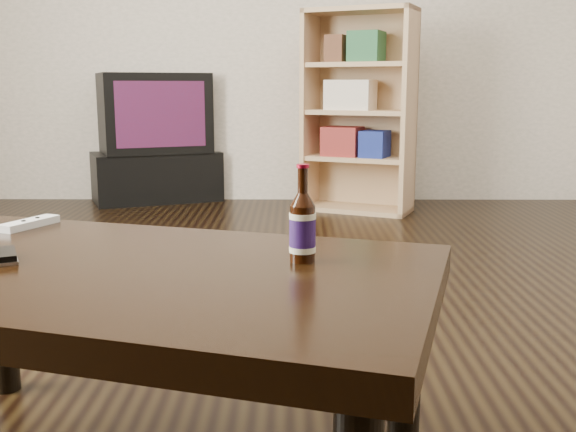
{
  "coord_description": "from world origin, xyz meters",
  "views": [
    {
      "loc": [
        0.15,
        -1.98,
        0.84
      ],
      "look_at": [
        0.14,
        -0.62,
        0.57
      ],
      "focal_mm": 42.0,
      "sensor_mm": 36.0,
      "label": 1
    }
  ],
  "objects_px": {
    "tv": "(154,113)",
    "phone": "(2,256)",
    "tv_stand": "(157,176)",
    "coffee_table": "(121,295)",
    "remote": "(29,223)",
    "beer_bottle": "(303,228)",
    "bookshelf": "(359,108)"
  },
  "relations": [
    {
      "from": "tv",
      "to": "beer_bottle",
      "type": "bearing_deg",
      "value": -96.33
    },
    {
      "from": "bookshelf",
      "to": "coffee_table",
      "type": "xyz_separation_m",
      "value": [
        -0.8,
        -3.21,
        -0.28
      ]
    },
    {
      "from": "tv_stand",
      "to": "remote",
      "type": "bearing_deg",
      "value": -106.66
    },
    {
      "from": "tv",
      "to": "phone",
      "type": "xyz_separation_m",
      "value": [
        0.39,
        -3.56,
        -0.16
      ]
    },
    {
      "from": "phone",
      "to": "beer_bottle",
      "type": "bearing_deg",
      "value": -25.45
    },
    {
      "from": "tv_stand",
      "to": "phone",
      "type": "height_order",
      "value": "phone"
    },
    {
      "from": "tv_stand",
      "to": "remote",
      "type": "relative_size",
      "value": 5.19
    },
    {
      "from": "bookshelf",
      "to": "beer_bottle",
      "type": "relative_size",
      "value": 6.56
    },
    {
      "from": "beer_bottle",
      "to": "phone",
      "type": "relative_size",
      "value": 1.65
    },
    {
      "from": "phone",
      "to": "remote",
      "type": "xyz_separation_m",
      "value": [
        -0.07,
        0.34,
        0.0
      ]
    },
    {
      "from": "bookshelf",
      "to": "beer_bottle",
      "type": "bearing_deg",
      "value": -74.07
    },
    {
      "from": "coffee_table",
      "to": "phone",
      "type": "distance_m",
      "value": 0.27
    },
    {
      "from": "tv_stand",
      "to": "tv",
      "type": "distance_m",
      "value": 0.46
    },
    {
      "from": "tv_stand",
      "to": "beer_bottle",
      "type": "relative_size",
      "value": 4.43
    },
    {
      "from": "tv",
      "to": "phone",
      "type": "height_order",
      "value": "tv"
    },
    {
      "from": "tv_stand",
      "to": "remote",
      "type": "height_order",
      "value": "remote"
    },
    {
      "from": "tv_stand",
      "to": "coffee_table",
      "type": "xyz_separation_m",
      "value": [
        0.65,
        -3.59,
        0.24
      ]
    },
    {
      "from": "coffee_table",
      "to": "remote",
      "type": "distance_m",
      "value": 0.5
    },
    {
      "from": "remote",
      "to": "bookshelf",
      "type": "bearing_deg",
      "value": 93.5
    },
    {
      "from": "beer_bottle",
      "to": "tv",
      "type": "bearing_deg",
      "value": 105.99
    },
    {
      "from": "tv",
      "to": "beer_bottle",
      "type": "relative_size",
      "value": 4.33
    },
    {
      "from": "tv_stand",
      "to": "phone",
      "type": "distance_m",
      "value": 3.59
    },
    {
      "from": "beer_bottle",
      "to": "remote",
      "type": "height_order",
      "value": "beer_bottle"
    },
    {
      "from": "bookshelf",
      "to": "phone",
      "type": "distance_m",
      "value": 3.35
    },
    {
      "from": "coffee_table",
      "to": "phone",
      "type": "xyz_separation_m",
      "value": [
        -0.26,
        0.04,
        0.07
      ]
    },
    {
      "from": "tv",
      "to": "phone",
      "type": "relative_size",
      "value": 7.15
    },
    {
      "from": "bookshelf",
      "to": "tv_stand",
      "type": "bearing_deg",
      "value": -171.26
    },
    {
      "from": "phone",
      "to": "remote",
      "type": "relative_size",
      "value": 0.71
    },
    {
      "from": "tv",
      "to": "coffee_table",
      "type": "relative_size",
      "value": 0.61
    },
    {
      "from": "bookshelf",
      "to": "beer_bottle",
      "type": "xyz_separation_m",
      "value": [
        -0.42,
        -3.18,
        -0.14
      ]
    },
    {
      "from": "bookshelf",
      "to": "coffee_table",
      "type": "height_order",
      "value": "bookshelf"
    },
    {
      "from": "tv",
      "to": "bookshelf",
      "type": "distance_m",
      "value": 1.49
    }
  ]
}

